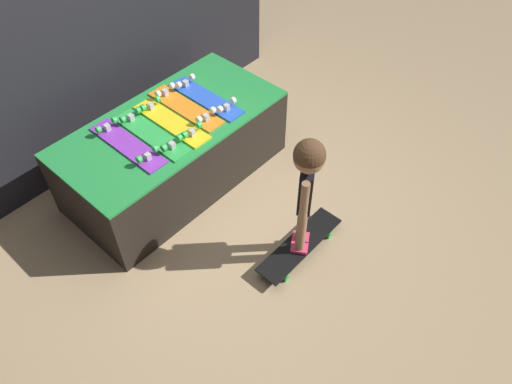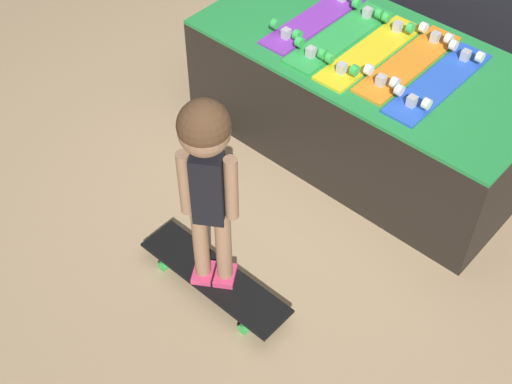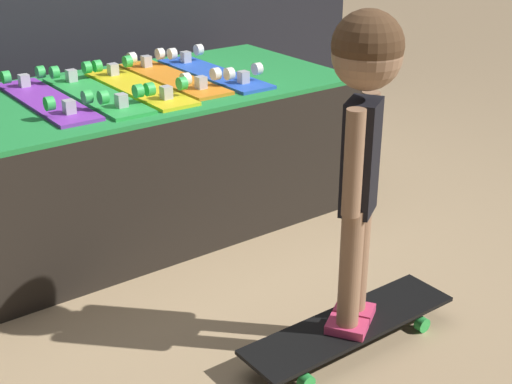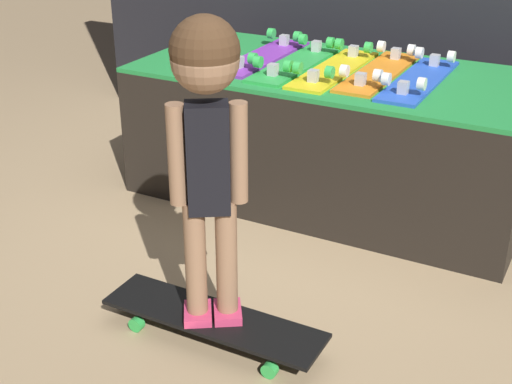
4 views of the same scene
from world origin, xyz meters
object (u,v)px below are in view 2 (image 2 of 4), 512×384
Objects in this scene: skateboard_purple_on_rack at (315,18)px; child at (207,165)px; skateboard_yellow_on_rack at (370,50)px; skateboard_on_floor at (215,278)px; skateboard_green_on_rack at (340,35)px; skateboard_blue_on_rack at (439,81)px; skateboard_orange_on_rack at (408,62)px.

child reaches higher than skateboard_purple_on_rack.
skateboard_yellow_on_rack is 0.91× the size of skateboard_on_floor.
skateboard_green_on_rack is 1.29m from child.
skateboard_blue_on_rack is at bearing 2.49° from skateboard_yellow_on_rack.
skateboard_yellow_on_rack is at bearing -177.51° from skateboard_blue_on_rack.
skateboard_yellow_on_rack is (0.39, -0.04, 0.00)m from skateboard_purple_on_rack.
skateboard_on_floor is (-0.10, -1.29, -0.57)m from skateboard_orange_on_rack.
skateboard_purple_on_rack is 1.38m from child.
skateboard_yellow_on_rack is at bearing 61.55° from child.
skateboard_green_on_rack is 1.00× the size of skateboard_yellow_on_rack.
skateboard_green_on_rack and skateboard_orange_on_rack have the same top height.
skateboard_yellow_on_rack is 0.20m from skateboard_orange_on_rack.
skateboard_purple_on_rack is 1.48m from skateboard_on_floor.
skateboard_purple_on_rack is 0.58m from skateboard_orange_on_rack.
skateboard_orange_on_rack is 0.91× the size of skateboard_on_floor.
skateboard_on_floor is (-0.30, -1.26, -0.57)m from skateboard_blue_on_rack.
child is (0.48, -1.28, 0.16)m from skateboard_purple_on_rack.
child reaches higher than skateboard_blue_on_rack.
skateboard_green_on_rack is 0.91× the size of skateboard_on_floor.
skateboard_blue_on_rack is at bearing 44.08° from child.
skateboard_green_on_rack and skateboard_yellow_on_rack have the same top height.
skateboard_green_on_rack is (0.19, -0.04, 0.00)m from skateboard_purple_on_rack.
skateboard_purple_on_rack is 0.70× the size of child.
skateboard_orange_on_rack is at bearing 14.19° from skateboard_yellow_on_rack.
skateboard_blue_on_rack is 0.91× the size of skateboard_on_floor.
skateboard_blue_on_rack is at bearing 76.70° from skateboard_on_floor.
skateboard_orange_on_rack and skateboard_blue_on_rack have the same top height.
skateboard_on_floor is (0.28, -1.24, -0.57)m from skateboard_green_on_rack.
skateboard_blue_on_rack is at bearing -1.99° from skateboard_purple_on_rack.
child reaches higher than skateboard_yellow_on_rack.
skateboard_yellow_on_rack is at bearing -1.30° from skateboard_green_on_rack.
skateboard_blue_on_rack is 1.41m from skateboard_on_floor.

